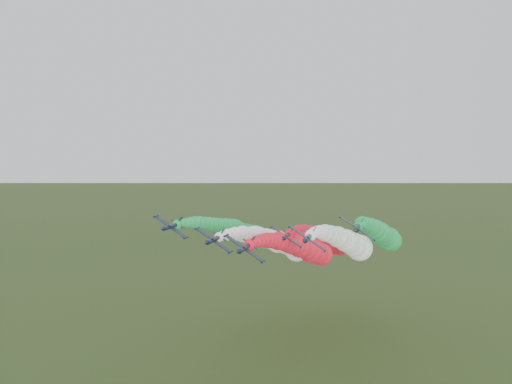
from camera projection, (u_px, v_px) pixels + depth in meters
The scene contains 6 objects.
jet_lead at pixel (303, 248), 129.94m from camera, with size 14.32×62.86×16.91m.
jet_inner_left at pixel (277, 242), 138.11m from camera, with size 14.95×63.48×17.53m.
jet_inner_right at pixel (347, 242), 137.33m from camera, with size 15.03×63.57×17.62m.
jet_outer_left at pixel (243, 233), 148.03m from camera, with size 14.43×62.97×17.01m.
jet_outer_right at pixel (381, 234), 141.50m from camera, with size 14.41×62.95×17.00m.
jet_trail at pixel (325, 239), 154.49m from camera, with size 14.42×62.96×17.00m.
Camera 1 is at (33.18, -87.63, 51.74)m, focal length 35.00 mm.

